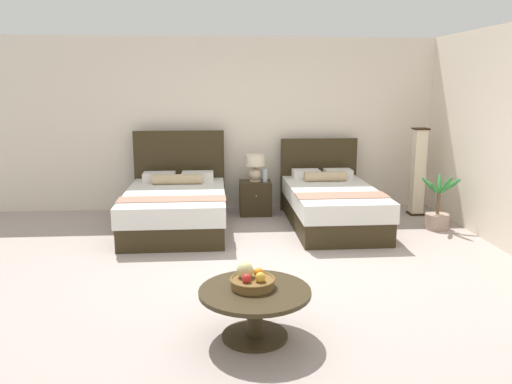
{
  "coord_description": "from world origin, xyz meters",
  "views": [
    {
      "loc": [
        -0.49,
        -5.43,
        2.03
      ],
      "look_at": [
        -0.07,
        0.49,
        0.77
      ],
      "focal_mm": 36.13,
      "sensor_mm": 36.0,
      "label": 1
    }
  ],
  "objects_px": {
    "nightstand": "(255,198)",
    "coffee_table": "(255,303)",
    "fruit_bowl": "(252,280)",
    "table_lamp": "(255,165)",
    "potted_palm": "(438,214)",
    "vase": "(265,175)",
    "floor_lamp_corner": "(418,172)",
    "bed_near_window": "(176,206)",
    "bed_near_corner": "(331,204)"
  },
  "relations": [
    {
      "from": "bed_near_corner",
      "to": "coffee_table",
      "type": "relative_size",
      "value": 2.4
    },
    {
      "from": "vase",
      "to": "bed_near_corner",
      "type": "bearing_deg",
      "value": -37.09
    },
    {
      "from": "bed_near_window",
      "to": "nightstand",
      "type": "xyz_separation_m",
      "value": [
        1.18,
        0.72,
        -0.05
      ]
    },
    {
      "from": "table_lamp",
      "to": "potted_palm",
      "type": "relative_size",
      "value": 0.51
    },
    {
      "from": "vase",
      "to": "floor_lamp_corner",
      "type": "xyz_separation_m",
      "value": [
        2.37,
        -0.15,
        0.05
      ]
    },
    {
      "from": "bed_near_corner",
      "to": "bed_near_window",
      "type": "bearing_deg",
      "value": 179.82
    },
    {
      "from": "bed_near_corner",
      "to": "table_lamp",
      "type": "relative_size",
      "value": 5.2
    },
    {
      "from": "table_lamp",
      "to": "potted_palm",
      "type": "xyz_separation_m",
      "value": [
        2.51,
        -1.04,
        -0.56
      ]
    },
    {
      "from": "vase",
      "to": "fruit_bowl",
      "type": "distance_m",
      "value": 3.95
    },
    {
      "from": "fruit_bowl",
      "to": "table_lamp",
      "type": "bearing_deg",
      "value": 85.53
    },
    {
      "from": "nightstand",
      "to": "bed_near_corner",
      "type": "bearing_deg",
      "value": -34.53
    },
    {
      "from": "nightstand",
      "to": "fruit_bowl",
      "type": "xyz_separation_m",
      "value": [
        -0.31,
        -3.96,
        0.21
      ]
    },
    {
      "from": "table_lamp",
      "to": "coffee_table",
      "type": "distance_m",
      "value": 4.07
    },
    {
      "from": "table_lamp",
      "to": "floor_lamp_corner",
      "type": "relative_size",
      "value": 0.31
    },
    {
      "from": "bed_near_corner",
      "to": "nightstand",
      "type": "distance_m",
      "value": 1.28
    },
    {
      "from": "potted_palm",
      "to": "floor_lamp_corner",
      "type": "bearing_deg",
      "value": 89.36
    },
    {
      "from": "fruit_bowl",
      "to": "potted_palm",
      "type": "relative_size",
      "value": 0.46
    },
    {
      "from": "bed_near_window",
      "to": "vase",
      "type": "distance_m",
      "value": 1.52
    },
    {
      "from": "bed_near_window",
      "to": "nightstand",
      "type": "relative_size",
      "value": 4.0
    },
    {
      "from": "bed_near_corner",
      "to": "coffee_table",
      "type": "xyz_separation_m",
      "value": [
        -1.34,
        -3.29,
        -0.02
      ]
    },
    {
      "from": "vase",
      "to": "potted_palm",
      "type": "height_order",
      "value": "potted_palm"
    },
    {
      "from": "vase",
      "to": "fruit_bowl",
      "type": "xyz_separation_m",
      "value": [
        -0.46,
        -3.92,
        -0.16
      ]
    },
    {
      "from": "table_lamp",
      "to": "vase",
      "type": "bearing_deg",
      "value": -22.16
    },
    {
      "from": "table_lamp",
      "to": "floor_lamp_corner",
      "type": "distance_m",
      "value": 2.53
    },
    {
      "from": "bed_near_corner",
      "to": "nightstand",
      "type": "relative_size",
      "value": 4.11
    },
    {
      "from": "floor_lamp_corner",
      "to": "bed_near_corner",
      "type": "bearing_deg",
      "value": -159.97
    },
    {
      "from": "bed_near_window",
      "to": "bed_near_corner",
      "type": "xyz_separation_m",
      "value": [
        2.23,
        -0.01,
        -0.0
      ]
    },
    {
      "from": "vase",
      "to": "fruit_bowl",
      "type": "bearing_deg",
      "value": -96.67
    },
    {
      "from": "fruit_bowl",
      "to": "floor_lamp_corner",
      "type": "bearing_deg",
      "value": 53.1
    },
    {
      "from": "potted_palm",
      "to": "bed_near_corner",
      "type": "bearing_deg",
      "value": 168.52
    },
    {
      "from": "nightstand",
      "to": "vase",
      "type": "relative_size",
      "value": 2.54
    },
    {
      "from": "bed_near_window",
      "to": "table_lamp",
      "type": "bearing_deg",
      "value": 32.03
    },
    {
      "from": "bed_near_corner",
      "to": "floor_lamp_corner",
      "type": "bearing_deg",
      "value": 20.03
    },
    {
      "from": "bed_near_window",
      "to": "fruit_bowl",
      "type": "xyz_separation_m",
      "value": [
        0.87,
        -3.24,
        0.16
      ]
    },
    {
      "from": "table_lamp",
      "to": "coffee_table",
      "type": "xyz_separation_m",
      "value": [
        -0.29,
        -4.03,
        -0.48
      ]
    },
    {
      "from": "floor_lamp_corner",
      "to": "potted_palm",
      "type": "height_order",
      "value": "floor_lamp_corner"
    },
    {
      "from": "table_lamp",
      "to": "nightstand",
      "type": "bearing_deg",
      "value": -90.0
    },
    {
      "from": "table_lamp",
      "to": "vase",
      "type": "height_order",
      "value": "table_lamp"
    },
    {
      "from": "floor_lamp_corner",
      "to": "potted_palm",
      "type": "bearing_deg",
      "value": -90.64
    },
    {
      "from": "nightstand",
      "to": "coffee_table",
      "type": "distance_m",
      "value": 4.02
    },
    {
      "from": "coffee_table",
      "to": "floor_lamp_corner",
      "type": "relative_size",
      "value": 0.67
    },
    {
      "from": "table_lamp",
      "to": "fruit_bowl",
      "type": "height_order",
      "value": "table_lamp"
    },
    {
      "from": "bed_near_corner",
      "to": "coffee_table",
      "type": "bearing_deg",
      "value": -112.17
    },
    {
      "from": "nightstand",
      "to": "vase",
      "type": "distance_m",
      "value": 0.4
    },
    {
      "from": "vase",
      "to": "bed_near_window",
      "type": "bearing_deg",
      "value": -152.94
    },
    {
      "from": "vase",
      "to": "floor_lamp_corner",
      "type": "distance_m",
      "value": 2.38
    },
    {
      "from": "nightstand",
      "to": "floor_lamp_corner",
      "type": "height_order",
      "value": "floor_lamp_corner"
    },
    {
      "from": "table_lamp",
      "to": "potted_palm",
      "type": "distance_m",
      "value": 2.77
    },
    {
      "from": "nightstand",
      "to": "table_lamp",
      "type": "relative_size",
      "value": 1.27
    },
    {
      "from": "coffee_table",
      "to": "floor_lamp_corner",
      "type": "distance_m",
      "value": 4.76
    }
  ]
}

